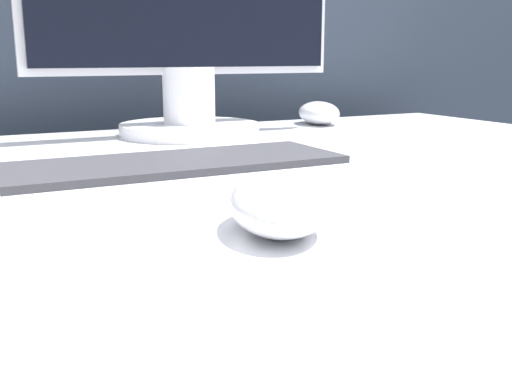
% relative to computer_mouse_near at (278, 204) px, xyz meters
% --- Properties ---
extents(partition_panel, '(5.00, 0.03, 1.44)m').
position_rel_computer_mouse_near_xyz_m(partition_panel, '(0.05, 0.83, -0.06)').
color(partition_panel, '#333D4C').
rests_on(partition_panel, ground_plane).
extents(computer_mouse_near, '(0.11, 0.14, 0.04)m').
position_rel_computer_mouse_near_xyz_m(computer_mouse_near, '(0.00, 0.00, 0.00)').
color(computer_mouse_near, white).
rests_on(computer_mouse_near, desk).
extents(keyboard, '(0.37, 0.15, 0.02)m').
position_rel_computer_mouse_near_xyz_m(keyboard, '(-0.01, 0.21, -0.01)').
color(keyboard, silver).
rests_on(keyboard, desk).
extents(computer_mouse_far, '(0.10, 0.13, 0.04)m').
position_rel_computer_mouse_near_xyz_m(computer_mouse_far, '(0.42, 0.60, 0.00)').
color(computer_mouse_far, white).
rests_on(computer_mouse_far, desk).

